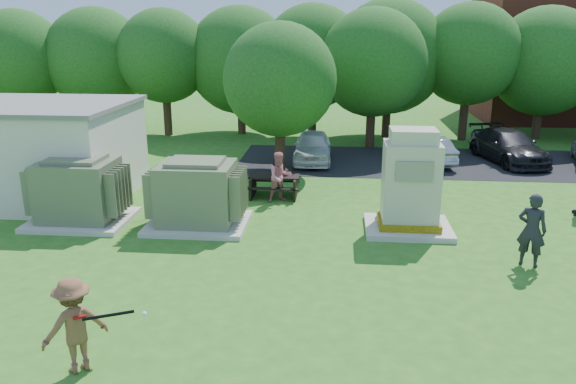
# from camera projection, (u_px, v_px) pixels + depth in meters

# --- Properties ---
(ground) EXTENTS (120.00, 120.00, 0.00)m
(ground) POSITION_uv_depth(u_px,v_px,m) (272.00, 298.00, 12.66)
(ground) COLOR #2D6619
(ground) RESTS_ON ground
(parking_strip) EXTENTS (20.00, 6.00, 0.01)m
(parking_strip) POSITION_uv_depth(u_px,v_px,m) (463.00, 163.00, 24.95)
(parking_strip) COLOR #232326
(parking_strip) RESTS_ON ground
(transformer_left) EXTENTS (3.00, 2.40, 2.07)m
(transformer_left) POSITION_uv_depth(u_px,v_px,m) (79.00, 192.00, 17.23)
(transformer_left) COLOR beige
(transformer_left) RESTS_ON ground
(transformer_right) EXTENTS (3.00, 2.40, 2.07)m
(transformer_right) POSITION_uv_depth(u_px,v_px,m) (197.00, 195.00, 16.91)
(transformer_right) COLOR beige
(transformer_right) RESTS_ON ground
(generator_cabinet) EXTENTS (2.52, 2.06, 3.07)m
(generator_cabinet) POSITION_uv_depth(u_px,v_px,m) (410.00, 187.00, 16.42)
(generator_cabinet) COLOR beige
(generator_cabinet) RESTS_ON ground
(picnic_table) EXTENTS (1.78, 1.34, 0.76)m
(picnic_table) POSITION_uv_depth(u_px,v_px,m) (274.00, 183.00, 20.00)
(picnic_table) COLOR black
(picnic_table) RESTS_ON ground
(batter) EXTENTS (1.30, 1.23, 1.77)m
(batter) POSITION_uv_depth(u_px,v_px,m) (75.00, 325.00, 9.79)
(batter) COLOR brown
(batter) RESTS_ON ground
(person_by_generator) EXTENTS (0.83, 0.72, 1.92)m
(person_by_generator) POSITION_uv_depth(u_px,v_px,m) (532.00, 230.00, 14.10)
(person_by_generator) COLOR #212227
(person_by_generator) RESTS_ON ground
(person_at_picnic) EXTENTS (1.05, 0.96, 1.75)m
(person_at_picnic) POSITION_uv_depth(u_px,v_px,m) (280.00, 177.00, 19.32)
(person_at_picnic) COLOR #CA6B7B
(person_at_picnic) RESTS_ON ground
(car_white) EXTENTS (1.70, 4.07, 1.38)m
(car_white) POSITION_uv_depth(u_px,v_px,m) (312.00, 147.00, 25.01)
(car_white) COLOR white
(car_white) RESTS_ON ground
(car_silver_a) EXTENTS (2.33, 4.02, 1.25)m
(car_silver_a) POSITION_uv_depth(u_px,v_px,m) (425.00, 149.00, 24.80)
(car_silver_a) COLOR #A09FA4
(car_silver_a) RESTS_ON ground
(car_dark) EXTENTS (3.01, 5.16, 1.40)m
(car_dark) POSITION_uv_depth(u_px,v_px,m) (508.00, 146.00, 25.04)
(car_dark) COLOR black
(car_dark) RESTS_ON ground
(batting_equipment) EXTENTS (1.26, 0.41, 0.15)m
(batting_equipment) POSITION_uv_depth(u_px,v_px,m) (108.00, 316.00, 9.53)
(batting_equipment) COLOR black
(batting_equipment) RESTS_ON ground
(tree_row) EXTENTS (41.30, 13.30, 7.30)m
(tree_row) POSITION_uv_depth(u_px,v_px,m) (347.00, 60.00, 28.97)
(tree_row) COLOR #47301E
(tree_row) RESTS_ON ground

